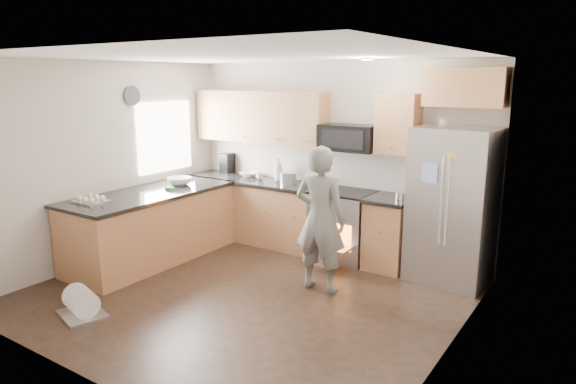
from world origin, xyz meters
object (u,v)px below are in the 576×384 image
Objects in this scene: stove_range at (344,209)px; dish_rack at (82,308)px; person at (320,219)px; refrigerator at (453,206)px.

dish_rack is (-1.42, -3.02, -0.60)m from stove_range.
dish_rack is (-1.68, -1.95, -0.75)m from person.
refrigerator reaches higher than stove_range.
person is (-1.16, -1.07, -0.09)m from refrigerator.
stove_range is at bearing 64.87° from dish_rack.
stove_range is 1.44m from refrigerator.
person is 2.91× the size of dish_rack.
stove_range is 1.07× the size of person.
refrigerator is 1.10× the size of person.
stove_range is 0.97× the size of refrigerator.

